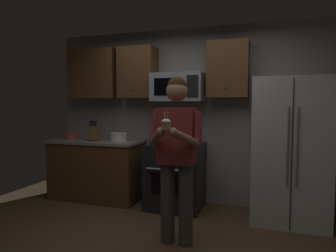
% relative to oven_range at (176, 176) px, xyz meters
% --- Properties ---
extents(wall_back, '(4.40, 0.10, 2.60)m').
position_rel_oven_range_xyz_m(wall_back, '(0.15, 0.39, 0.84)').
color(wall_back, gray).
rests_on(wall_back, ground).
extents(oven_range, '(0.76, 0.70, 0.93)m').
position_rel_oven_range_xyz_m(oven_range, '(0.00, 0.00, 0.00)').
color(oven_range, black).
rests_on(oven_range, ground).
extents(microwave, '(0.74, 0.41, 0.40)m').
position_rel_oven_range_xyz_m(microwave, '(0.00, 0.12, 1.26)').
color(microwave, '#9EA0A5').
extents(refrigerator, '(0.90, 0.75, 1.80)m').
position_rel_oven_range_xyz_m(refrigerator, '(1.50, -0.04, 0.44)').
color(refrigerator, white).
rests_on(refrigerator, ground).
extents(cabinet_row_upper, '(2.78, 0.36, 0.76)m').
position_rel_oven_range_xyz_m(cabinet_row_upper, '(-0.57, 0.17, 1.49)').
color(cabinet_row_upper, brown).
extents(counter_left, '(1.44, 0.66, 0.92)m').
position_rel_oven_range_xyz_m(counter_left, '(-1.30, 0.02, 0.00)').
color(counter_left, brown).
rests_on(counter_left, ground).
extents(knife_block, '(0.16, 0.15, 0.32)m').
position_rel_oven_range_xyz_m(knife_block, '(-1.31, -0.03, 0.57)').
color(knife_block, brown).
rests_on(knife_block, counter_left).
extents(bowl_large_white, '(0.27, 0.27, 0.12)m').
position_rel_oven_range_xyz_m(bowl_large_white, '(-0.92, 0.03, 0.52)').
color(bowl_large_white, white).
rests_on(bowl_large_white, counter_left).
extents(bowl_small_colored, '(0.21, 0.21, 0.09)m').
position_rel_oven_range_xyz_m(bowl_small_colored, '(-1.75, 0.00, 0.51)').
color(bowl_small_colored, '#B24C3F').
rests_on(bowl_small_colored, counter_left).
extents(person, '(0.60, 0.48, 1.76)m').
position_rel_oven_range_xyz_m(person, '(0.34, -1.09, 0.53)').
color(person, '#4C4742').
rests_on(person, ground).
extents(cupcake, '(0.09, 0.09, 0.17)m').
position_rel_oven_range_xyz_m(cupcake, '(0.34, -1.42, 0.83)').
color(cupcake, '#A87F56').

